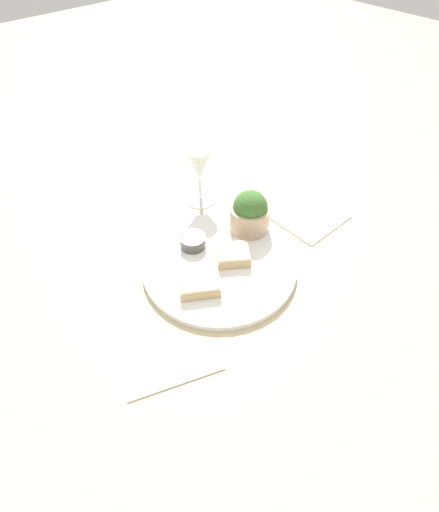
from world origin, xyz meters
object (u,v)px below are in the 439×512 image
cheese_toast_far (233,255)px  napkin (307,214)px  cheese_toast_near (199,283)px  sauce_ramekin (193,241)px  wine_glass (199,166)px  salad_bowl (250,213)px  fork (177,383)px

cheese_toast_far → napkin: 0.25m
cheese_toast_near → cheese_toast_far: same height
cheese_toast_near → napkin: (0.35, 0.01, -0.02)m
sauce_ramekin → cheese_toast_far: (0.04, -0.09, -0.00)m
cheese_toast_near → wine_glass: (0.20, 0.23, 0.07)m
napkin → sauce_ramekin: bearing=161.8°
salad_bowl → sauce_ramekin: salad_bowl is taller
fork → napkin: bearing=15.0°
sauce_ramekin → napkin: size_ratio=0.36×
salad_bowl → cheese_toast_near: (-0.20, -0.06, -0.03)m
cheese_toast_far → salad_bowl: bearing=26.8°
salad_bowl → napkin: 0.17m
sauce_ramekin → cheese_toast_near: (-0.07, -0.10, -0.00)m
napkin → salad_bowl: bearing=160.5°
cheese_toast_far → wine_glass: wine_glass is taller
fork → wine_glass: bearing=45.3°
wine_glass → cheese_toast_far: bearing=-113.1°
cheese_toast_near → cheese_toast_far: 0.10m
wine_glass → napkin: (0.15, -0.22, -0.10)m
sauce_ramekin → salad_bowl: bearing=-16.6°
salad_bowl → fork: bearing=-152.2°
cheese_toast_far → fork: size_ratio=0.57×
sauce_ramekin → wine_glass: 0.19m
sauce_ramekin → napkin: bearing=-18.2°
cheese_toast_near → wine_glass: bearing=49.4°
sauce_ramekin → fork: 0.32m
cheese_toast_near → fork: bearing=-140.8°
napkin → fork: 0.52m
cheese_toast_far → cheese_toast_near: bearing=-173.3°
sauce_ramekin → cheese_toast_far: size_ratio=0.63×
cheese_toast_far → napkin: bearing=-0.8°
wine_glass → fork: bearing=-134.7°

